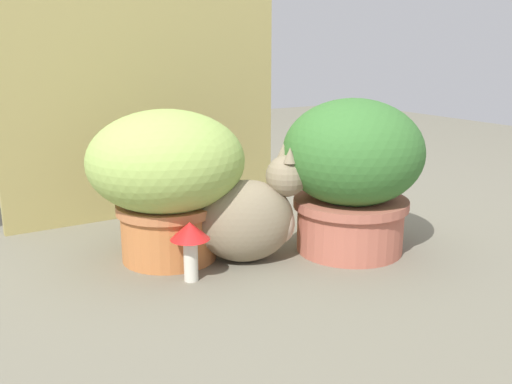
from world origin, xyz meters
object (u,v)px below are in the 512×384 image
mushroom_ornament_red (190,238)px  grass_planter (167,175)px  cat (252,216)px  leafy_planter (352,171)px

mushroom_ornament_red → grass_planter: bearing=84.6°
cat → mushroom_ornament_red: (-0.20, -0.04, -0.01)m
leafy_planter → mushroom_ornament_red: (-0.47, 0.03, -0.12)m
mushroom_ornament_red → leafy_planter: bearing=-4.2°
grass_planter → mushroom_ornament_red: bearing=-95.4°
leafy_planter → grass_planter: bearing=155.7°
leafy_planter → cat: size_ratio=1.16×
grass_planter → cat: grass_planter is taller
grass_planter → leafy_planter: 0.50m
grass_planter → leafy_planter: size_ratio=0.97×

